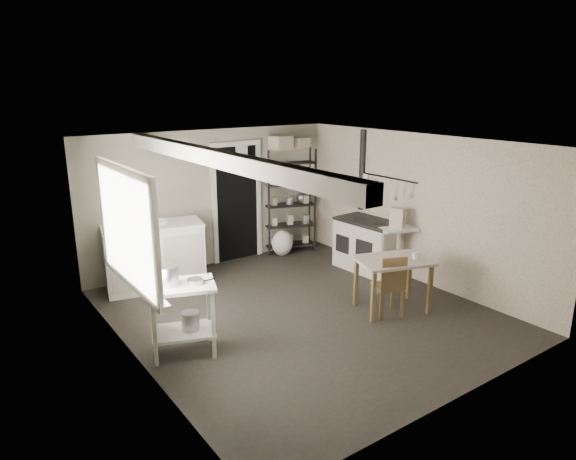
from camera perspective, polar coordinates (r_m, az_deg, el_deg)
floor at (r=7.09m, az=1.42°, el=-9.13°), size 5.00×5.00×0.00m
ceiling at (r=6.47m, az=1.56°, el=9.68°), size 5.00×5.00×0.00m
wall_back at (r=8.76m, az=-8.36°, el=3.50°), size 4.50×0.02×2.30m
wall_front at (r=5.03m, az=18.90°, el=-6.52°), size 4.50×0.02×2.30m
wall_left at (r=5.70m, az=-17.00°, el=-3.73°), size 0.02×5.00×2.30m
wall_right at (r=8.20m, az=14.20°, el=2.34°), size 0.02×5.00×2.30m
window at (r=5.79m, az=-17.63°, el=0.15°), size 0.12×1.76×1.28m
doorway at (r=8.98m, az=-5.68°, el=2.90°), size 0.96×0.10×2.08m
ceiling_beam at (r=5.85m, az=-7.99°, el=7.91°), size 0.18×5.00×0.18m
wallpaper_panel at (r=8.19m, az=14.15°, el=2.33°), size 0.01×5.00×2.30m
utensil_rail at (r=8.47m, az=11.04°, el=5.71°), size 0.06×1.20×0.44m
prep_table at (r=6.05m, az=-11.58°, el=-9.87°), size 0.88×0.76×0.85m
stockpot at (r=5.85m, az=-13.23°, el=-5.13°), size 0.32×0.32×0.26m
saucepan at (r=5.86m, az=-10.27°, el=-5.85°), size 0.23×0.23×0.10m
bucket at (r=6.07m, az=-10.78°, el=-9.91°), size 0.26×0.26×0.22m
base_cabinets at (r=8.04m, az=-14.60°, el=-3.08°), size 1.62×0.97×1.00m
mixing_bowl at (r=7.89m, az=-13.88°, el=0.38°), size 0.32×0.32×0.07m
counter_cup at (r=7.76m, az=-16.77°, el=0.03°), size 0.15×0.15×0.10m
shelf_rack at (r=9.38m, az=0.21°, el=3.23°), size 0.97×0.63×1.91m
shelf_jar at (r=9.18m, az=-1.29°, el=5.55°), size 0.09×0.09×0.18m
storage_box_a at (r=9.06m, az=-0.82°, el=9.57°), size 0.37×0.33×0.23m
storage_box_b at (r=9.36m, az=1.36°, el=9.65°), size 0.31×0.30×0.18m
stove at (r=8.62m, az=8.84°, el=-1.61°), size 0.67×1.12×0.86m
stovepipe at (r=8.92m, az=8.25°, el=6.59°), size 0.16×0.16×1.54m
side_ledge at (r=8.23m, az=11.99°, el=-2.68°), size 0.62×0.44×0.86m
oats_box at (r=8.08m, az=12.07°, el=1.26°), size 0.19×0.24×0.32m
work_table at (r=7.17m, az=11.53°, el=-5.88°), size 1.13×0.95×0.74m
table_cup at (r=7.09m, az=13.93°, el=-2.57°), size 0.11×0.11×0.10m
chair at (r=6.99m, az=11.06°, el=-5.49°), size 0.46×0.47×0.85m
flour_sack at (r=9.29m, az=-0.64°, el=-1.44°), size 0.45×0.40×0.47m
floor_crock at (r=7.98m, az=12.78°, el=-6.05°), size 0.16×0.16×0.15m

